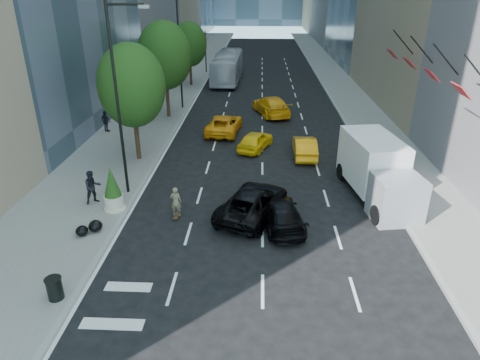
{
  "coord_description": "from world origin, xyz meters",
  "views": [
    {
      "loc": [
        0.75,
        -17.12,
        10.68
      ],
      "look_at": [
        -0.18,
        2.67,
        1.6
      ],
      "focal_mm": 32.0,
      "sensor_mm": 36.0,
      "label": 1
    }
  ],
  "objects_px": {
    "black_sedan_mercedes": "(281,213)",
    "planter_shrub": "(112,190)",
    "skateboarder": "(176,204)",
    "black_sedan_lincoln": "(253,202)",
    "box_truck": "(378,170)",
    "trash_can": "(55,289)",
    "city_bus": "(228,67)"
  },
  "relations": [
    {
      "from": "city_bus",
      "to": "box_truck",
      "type": "distance_m",
      "value": 32.6
    },
    {
      "from": "black_sedan_mercedes",
      "to": "planter_shrub",
      "type": "distance_m",
      "value": 8.55
    },
    {
      "from": "skateboarder",
      "to": "black_sedan_lincoln",
      "type": "bearing_deg",
      "value": -169.57
    },
    {
      "from": "box_truck",
      "to": "trash_can",
      "type": "relative_size",
      "value": 8.19
    },
    {
      "from": "skateboarder",
      "to": "box_truck",
      "type": "relative_size",
      "value": 0.23
    },
    {
      "from": "black_sedan_mercedes",
      "to": "skateboarder",
      "type": "bearing_deg",
      "value": -15.69
    },
    {
      "from": "black_sedan_lincoln",
      "to": "planter_shrub",
      "type": "relative_size",
      "value": 2.24
    },
    {
      "from": "black_sedan_mercedes",
      "to": "planter_shrub",
      "type": "height_order",
      "value": "planter_shrub"
    },
    {
      "from": "black_sedan_lincoln",
      "to": "city_bus",
      "type": "bearing_deg",
      "value": -62.23
    },
    {
      "from": "black_sedan_mercedes",
      "to": "box_truck",
      "type": "distance_m",
      "value": 6.3
    },
    {
      "from": "skateboarder",
      "to": "trash_can",
      "type": "distance_m",
      "value": 7.24
    },
    {
      "from": "skateboarder",
      "to": "black_sedan_mercedes",
      "type": "height_order",
      "value": "skateboarder"
    },
    {
      "from": "black_sedan_lincoln",
      "to": "planter_shrub",
      "type": "xyz_separation_m",
      "value": [
        -7.1,
        0.0,
        0.53
      ]
    },
    {
      "from": "black_sedan_lincoln",
      "to": "box_truck",
      "type": "xyz_separation_m",
      "value": [
        6.65,
        2.34,
        0.89
      ]
    },
    {
      "from": "black_sedan_lincoln",
      "to": "trash_can",
      "type": "xyz_separation_m",
      "value": [
        -7.1,
        -6.89,
        -0.15
      ]
    },
    {
      "from": "black_sedan_mercedes",
      "to": "trash_can",
      "type": "height_order",
      "value": "black_sedan_mercedes"
    },
    {
      "from": "city_bus",
      "to": "trash_can",
      "type": "bearing_deg",
      "value": -93.2
    },
    {
      "from": "skateboarder",
      "to": "black_sedan_lincoln",
      "type": "height_order",
      "value": "skateboarder"
    },
    {
      "from": "black_sedan_mercedes",
      "to": "trash_can",
      "type": "xyz_separation_m",
      "value": [
        -8.47,
        -5.93,
        -0.07
      ]
    },
    {
      "from": "black_sedan_lincoln",
      "to": "city_bus",
      "type": "relative_size",
      "value": 0.43
    },
    {
      "from": "black_sedan_mercedes",
      "to": "box_truck",
      "type": "bearing_deg",
      "value": -158.08
    },
    {
      "from": "city_bus",
      "to": "box_truck",
      "type": "xyz_separation_m",
      "value": [
        10.35,
        -30.91,
        -0.07
      ]
    },
    {
      "from": "black_sedan_mercedes",
      "to": "planter_shrub",
      "type": "relative_size",
      "value": 1.91
    },
    {
      "from": "trash_can",
      "to": "skateboarder",
      "type": "bearing_deg",
      "value": 62.99
    },
    {
      "from": "black_sedan_lincoln",
      "to": "trash_can",
      "type": "relative_size",
      "value": 6.15
    },
    {
      "from": "skateboarder",
      "to": "box_truck",
      "type": "distance_m",
      "value": 10.86
    },
    {
      "from": "black_sedan_lincoln",
      "to": "black_sedan_mercedes",
      "type": "relative_size",
      "value": 1.17
    },
    {
      "from": "city_bus",
      "to": "box_truck",
      "type": "bearing_deg",
      "value": -69.84
    },
    {
      "from": "skateboarder",
      "to": "city_bus",
      "type": "distance_m",
      "value": 33.71
    },
    {
      "from": "trash_can",
      "to": "planter_shrub",
      "type": "distance_m",
      "value": 6.93
    },
    {
      "from": "city_bus",
      "to": "planter_shrub",
      "type": "height_order",
      "value": "city_bus"
    },
    {
      "from": "skateboarder",
      "to": "city_bus",
      "type": "xyz_separation_m",
      "value": [
        0.11,
        33.69,
        0.9
      ]
    }
  ]
}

